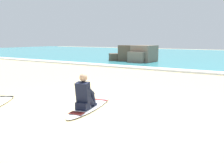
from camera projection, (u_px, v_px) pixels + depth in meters
ground_plane at (93, 105)px, 7.20m from camera, size 80.00×80.00×0.00m
sea at (221, 56)px, 25.89m from camera, size 80.00×28.00×0.10m
breaking_foam at (183, 71)px, 14.49m from camera, size 80.00×0.90×0.11m
surfboard_main at (90, 106)px, 6.94m from camera, size 1.01×2.54×0.08m
surfer_seated at (85, 95)px, 6.56m from camera, size 0.47×0.75×0.95m
rock_outcrop_distant at (137, 55)px, 19.67m from camera, size 4.07×2.25×1.38m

